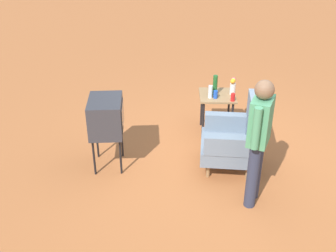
% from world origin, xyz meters
% --- Properties ---
extents(ground_plane, '(60.00, 60.00, 0.00)m').
position_xyz_m(ground_plane, '(0.00, 0.00, 0.00)').
color(ground_plane, '#AD6033').
extents(armchair, '(0.83, 0.84, 1.06)m').
position_xyz_m(armchair, '(0.16, 0.11, 0.50)').
color(armchair, '#937047').
rests_on(armchair, ground).
extents(side_table, '(0.56, 0.56, 0.67)m').
position_xyz_m(side_table, '(-0.86, -0.08, 0.56)').
color(side_table, black).
rests_on(side_table, ground).
extents(tv_on_stand, '(0.63, 0.49, 1.03)m').
position_xyz_m(tv_on_stand, '(0.14, -1.67, 0.78)').
color(tv_on_stand, black).
rests_on(tv_on_stand, ground).
extents(person_standing, '(0.54, 0.34, 1.64)m').
position_xyz_m(person_standing, '(0.89, 0.23, 0.94)').
color(person_standing, '#2D3347').
rests_on(person_standing, ground).
extents(soda_can_red, '(0.07, 0.07, 0.12)m').
position_xyz_m(soda_can_red, '(-0.63, 0.13, 0.73)').
color(soda_can_red, red).
rests_on(soda_can_red, side_table).
extents(bottle_wine_green, '(0.07, 0.07, 0.32)m').
position_xyz_m(bottle_wine_green, '(-0.86, -0.12, 0.83)').
color(bottle_wine_green, '#1E5623').
rests_on(bottle_wine_green, side_table).
extents(soda_can_blue, '(0.07, 0.07, 0.12)m').
position_xyz_m(soda_can_blue, '(-0.73, -0.12, 0.73)').
color(soda_can_blue, blue).
rests_on(soda_can_blue, side_table).
extents(bottle_short_clear, '(0.06, 0.06, 0.20)m').
position_xyz_m(bottle_short_clear, '(-0.74, -0.20, 0.77)').
color(bottle_short_clear, silver).
rests_on(bottle_short_clear, side_table).
extents(flower_vase, '(0.15, 0.10, 0.27)m').
position_xyz_m(flower_vase, '(-0.88, 0.15, 0.81)').
color(flower_vase, silver).
rests_on(flower_vase, side_table).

